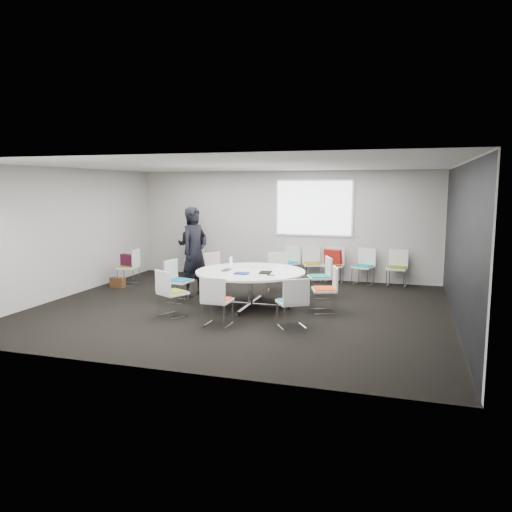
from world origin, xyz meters
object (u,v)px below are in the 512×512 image
(chair_spare_left, at_px, (129,274))
(chair_person_back, at_px, (195,265))
(brown_bag, at_px, (118,282))
(chair_ring_e, at_px, (179,289))
(chair_back_c, at_px, (334,272))
(chair_ring_d, at_px, (216,279))
(chair_back_d, at_px, (363,274))
(chair_ring_h, at_px, (292,312))
(chair_back_b, at_px, (312,271))
(maroon_bag, at_px, (128,260))
(chair_ring_c, at_px, (277,279))
(chair_ring_a, at_px, (325,298))
(conference_table, at_px, (250,280))
(chair_ring_g, at_px, (217,310))
(chair_ring_b, at_px, (320,285))
(chair_ring_f, at_px, (172,302))
(person_back, at_px, (192,246))
(person_main, at_px, (195,252))
(chair_back_e, at_px, (396,275))
(chair_back_a, at_px, (288,270))
(cup, at_px, (253,267))
(laptop, at_px, (228,270))

(chair_spare_left, distance_m, chair_person_back, 2.01)
(chair_spare_left, bearing_deg, brown_bag, 154.68)
(chair_ring_e, distance_m, chair_back_c, 4.13)
(chair_ring_d, relative_size, chair_back_d, 1.00)
(chair_person_back, bearing_deg, chair_ring_d, 119.64)
(chair_ring_h, xyz_separation_m, chair_back_b, (-0.45, 4.22, 0.00))
(chair_ring_d, distance_m, chair_back_c, 3.04)
(maroon_bag, bearing_deg, chair_person_back, 60.98)
(chair_ring_c, bearing_deg, chair_back_b, -122.60)
(chair_ring_a, bearing_deg, chair_back_c, -12.10)
(conference_table, bearing_deg, chair_ring_g, -94.49)
(chair_ring_b, xyz_separation_m, chair_ring_d, (-2.38, -0.08, 0.00))
(chair_ring_f, bearing_deg, chair_back_b, 94.50)
(chair_ring_h, xyz_separation_m, person_back, (-3.69, 4.06, 0.55))
(chair_back_c, distance_m, person_main, 3.67)
(chair_ring_e, xyz_separation_m, maroon_bag, (-1.99, 1.29, 0.34))
(chair_spare_left, bearing_deg, chair_ring_d, -100.55)
(chair_back_e, xyz_separation_m, brown_bag, (-6.36, -2.09, -0.16))
(chair_ring_g, distance_m, chair_person_back, 5.11)
(chair_ring_g, xyz_separation_m, chair_back_e, (2.87, 4.47, 0.00))
(chair_ring_c, distance_m, chair_ring_d, 1.41)
(chair_ring_f, height_order, chair_back_a, same)
(chair_back_b, bearing_deg, chair_back_a, -20.08)
(chair_ring_b, bearing_deg, person_main, 79.16)
(chair_ring_c, xyz_separation_m, maroon_bag, (-3.66, -0.38, 0.34))
(chair_back_b, bearing_deg, chair_ring_b, 83.88)
(cup, bearing_deg, chair_ring_h, -51.88)
(chair_back_b, xyz_separation_m, chair_person_back, (-3.24, 0.00, 0.00))
(chair_person_back, distance_m, person_main, 2.70)
(person_back, xyz_separation_m, cup, (2.52, -2.57, -0.05))
(chair_back_e, bearing_deg, chair_ring_h, 76.50)
(chair_ring_h, height_order, chair_back_c, same)
(chair_back_b, height_order, chair_back_d, same)
(person_main, bearing_deg, chair_ring_e, -166.28)
(chair_ring_g, xyz_separation_m, maroon_bag, (-3.41, 2.73, 0.34))
(chair_ring_d, relative_size, chair_spare_left, 1.00)
(chair_person_back, distance_m, brown_bag, 2.37)
(chair_ring_f, bearing_deg, chair_person_back, 137.13)
(chair_back_c, bearing_deg, chair_ring_c, 52.90)
(chair_ring_c, bearing_deg, conference_table, 74.71)
(chair_ring_a, xyz_separation_m, brown_bag, (-5.12, 0.90, -0.16))
(person_main, distance_m, cup, 1.51)
(conference_table, xyz_separation_m, chair_ring_e, (-1.54, -0.08, -0.26))
(chair_ring_b, bearing_deg, conference_table, 112.28)
(chair_back_a, relative_size, laptop, 3.03)
(chair_ring_f, relative_size, chair_back_b, 1.00)
(person_back, xyz_separation_m, maroon_bag, (-0.98, -1.60, -0.21))
(chair_ring_g, height_order, chair_back_c, same)
(conference_table, distance_m, chair_spare_left, 3.73)
(chair_ring_h, height_order, chair_back_b, same)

